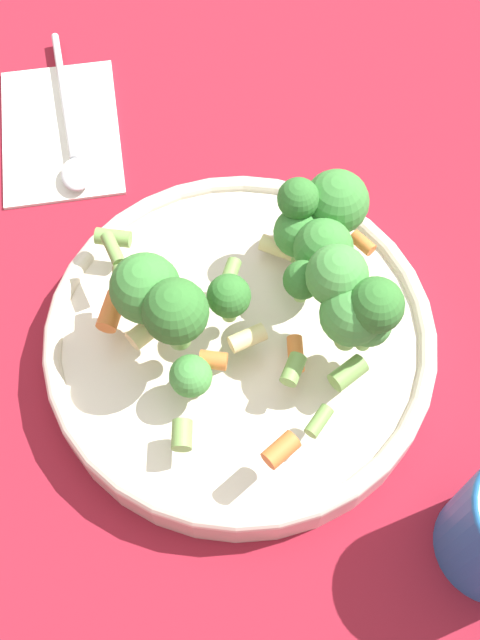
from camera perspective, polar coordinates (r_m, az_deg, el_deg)
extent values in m
plane|color=maroon|center=(0.58, 0.00, -2.43)|extent=(3.00, 3.00, 0.00)
cylinder|color=beige|center=(0.56, 0.00, -1.74)|extent=(0.29, 0.29, 0.03)
torus|color=beige|center=(0.55, 0.00, -1.02)|extent=(0.29, 0.29, 0.01)
cylinder|color=#8CB766|center=(0.52, -3.96, -4.87)|extent=(0.01, 0.01, 0.01)
sphere|color=#479342|center=(0.50, -4.08, -4.08)|extent=(0.03, 0.03, 0.03)
cylinder|color=#8CB766|center=(0.52, 9.43, -1.42)|extent=(0.01, 0.01, 0.02)
sphere|color=#479342|center=(0.50, 9.79, -0.31)|extent=(0.03, 0.03, 0.03)
cylinder|color=#8CB766|center=(0.53, -1.08, 0.40)|extent=(0.01, 0.01, 0.02)
sphere|color=#33722D|center=(0.51, -1.12, 1.52)|extent=(0.03, 0.03, 0.03)
cylinder|color=#8CB766|center=(0.51, 7.08, 1.91)|extent=(0.01, 0.01, 0.01)
sphere|color=#479342|center=(0.49, 7.40, 3.37)|extent=(0.04, 0.04, 0.04)
cylinder|color=#8CB766|center=(0.50, 9.84, -0.32)|extent=(0.01, 0.01, 0.02)
sphere|color=#33722D|center=(0.48, 10.30, 1.12)|extent=(0.04, 0.04, 0.04)
cylinder|color=#8CB766|center=(0.52, -6.84, 0.71)|extent=(0.02, 0.02, 0.02)
sphere|color=#3D8438|center=(0.50, -7.21, 2.40)|extent=(0.05, 0.05, 0.05)
cylinder|color=#8CB766|center=(0.55, 4.32, 7.93)|extent=(0.01, 0.01, 0.01)
sphere|color=#33722D|center=(0.53, 4.47, 9.20)|extent=(0.03, 0.03, 0.03)
cylinder|color=#8CB766|center=(0.52, 4.65, 2.09)|extent=(0.01, 0.01, 0.01)
sphere|color=#33722D|center=(0.51, 4.79, 3.07)|extent=(0.03, 0.03, 0.03)
cylinder|color=#8CB766|center=(0.58, 6.99, 7.08)|extent=(0.02, 0.02, 0.02)
sphere|color=#3D8438|center=(0.55, 7.33, 8.89)|extent=(0.05, 0.05, 0.05)
cylinder|color=#8CB766|center=(0.52, 8.12, -1.09)|extent=(0.02, 0.02, 0.02)
sphere|color=#479342|center=(0.49, 8.54, 0.44)|extent=(0.04, 0.04, 0.04)
cylinder|color=#8CB766|center=(0.57, 4.17, 5.37)|extent=(0.01, 0.01, 0.02)
sphere|color=#3D8438|center=(0.55, 4.33, 6.76)|extent=(0.04, 0.04, 0.04)
cylinder|color=#8CB766|center=(0.51, -4.68, -0.98)|extent=(0.02, 0.02, 0.02)
sphere|color=#33722D|center=(0.48, -4.94, 0.66)|extent=(0.04, 0.04, 0.04)
cylinder|color=#8CB766|center=(0.55, 6.09, 3.92)|extent=(0.02, 0.02, 0.02)
sphere|color=#3D8438|center=(0.53, 6.36, 5.46)|extent=(0.04, 0.04, 0.04)
cylinder|color=orange|center=(0.52, 4.47, -2.31)|extent=(0.02, 0.03, 0.01)
cylinder|color=#729E4C|center=(0.53, -9.16, 2.80)|extent=(0.02, 0.03, 0.01)
cylinder|color=beige|center=(0.57, 2.88, 5.54)|extent=(0.03, 0.02, 0.01)
cylinder|color=orange|center=(0.54, -9.76, 0.67)|extent=(0.02, 0.03, 0.01)
cylinder|color=#729E4C|center=(0.50, -4.45, -8.73)|extent=(0.02, 0.02, 0.01)
cylinder|color=orange|center=(0.47, 3.14, -9.85)|extent=(0.02, 0.03, 0.01)
cylinder|color=beige|center=(0.52, -7.40, -1.02)|extent=(0.02, 0.02, 0.01)
cylinder|color=orange|center=(0.51, -2.05, -3.08)|extent=(0.02, 0.02, 0.01)
cylinder|color=orange|center=(0.57, 9.31, 5.81)|extent=(0.02, 0.01, 0.01)
cylinder|color=#729E4C|center=(0.51, 8.24, -4.01)|extent=(0.02, 0.03, 0.01)
cylinder|color=beige|center=(0.52, 0.57, -1.39)|extent=(0.02, 0.03, 0.01)
cylinder|color=#729E4C|center=(0.57, -9.34, 6.54)|extent=(0.03, 0.02, 0.01)
cylinder|color=#729E4C|center=(0.54, -9.65, 5.34)|extent=(0.03, 0.02, 0.01)
cylinder|color=#729E4C|center=(0.50, 6.04, -7.67)|extent=(0.01, 0.02, 0.01)
cylinder|color=#729E4C|center=(0.51, 4.08, -3.78)|extent=(0.02, 0.02, 0.01)
cylinder|color=#729E4C|center=(0.54, -0.87, 3.24)|extent=(0.02, 0.03, 0.01)
cube|color=white|center=(0.72, -13.53, 13.93)|extent=(0.19, 0.19, 0.01)
cylinder|color=silver|center=(0.74, -13.27, 16.41)|extent=(0.12, 0.11, 0.01)
ellipsoid|color=silver|center=(0.67, -12.38, 10.79)|extent=(0.04, 0.04, 0.01)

